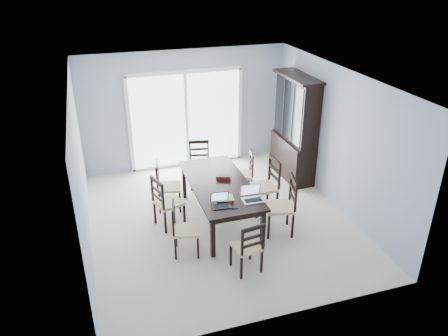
{
  "coord_description": "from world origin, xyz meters",
  "views": [
    {
      "loc": [
        -1.96,
        -6.43,
        4.29
      ],
      "look_at": [
        0.08,
        0.0,
        1.03
      ],
      "focal_mm": 35.0,
      "sensor_mm": 36.0,
      "label": 1
    }
  ],
  "objects": [
    {
      "name": "china_hutch",
      "position": [
        2.02,
        1.25,
        1.07
      ],
      "size": [
        0.5,
        1.38,
        2.2
      ],
      "color": "black",
      "rests_on": "floor"
    },
    {
      "name": "chair_end_near",
      "position": [
        -0.02,
        -1.53,
        0.53
      ],
      "size": [
        0.43,
        0.44,
        1.01
      ],
      "rotation": [
        0.0,
        0.0,
        0.15
      ],
      "color": "black",
      "rests_on": "floor"
    },
    {
      "name": "laptop_dark",
      "position": [
        -0.21,
        -0.76,
        0.8
      ],
      "size": [
        0.31,
        0.23,
        0.2
      ],
      "rotation": [
        0.0,
        0.0,
        -0.09
      ],
      "color": "black",
      "rests_on": "dining_table"
    },
    {
      "name": "chair_end_far",
      "position": [
        0.02,
        1.45,
        0.58
      ],
      "size": [
        0.49,
        0.5,
        1.09
      ],
      "rotation": [
        0.0,
        0.0,
        2.94
      ],
      "color": "black",
      "rests_on": "floor"
    },
    {
      "name": "ceiling",
      "position": [
        0.0,
        0.0,
        2.6
      ],
      "size": [
        5.0,
        5.0,
        0.0
      ],
      "primitive_type": "plane",
      "rotation": [
        3.14,
        0.0,
        0.0
      ],
      "color": "white",
      "rests_on": "back_wall"
    },
    {
      "name": "balcony",
      "position": [
        0.0,
        3.5,
        -0.05
      ],
      "size": [
        4.5,
        2.0,
        0.1
      ],
      "primitive_type": "cube",
      "color": "gray",
      "rests_on": "ground"
    },
    {
      "name": "chair_right_far",
      "position": [
        0.79,
        0.79,
        0.54
      ],
      "size": [
        0.47,
        0.46,
        1.02
      ],
      "rotation": [
        0.0,
        0.0,
        1.35
      ],
      "color": "black",
      "rests_on": "floor"
    },
    {
      "name": "book_stack",
      "position": [
        -0.1,
        -0.59,
        0.77
      ],
      "size": [
        0.31,
        0.26,
        0.05
      ],
      "rotation": [
        0.0,
        0.0,
        -0.3
      ],
      "color": "maroon",
      "rests_on": "dining_table"
    },
    {
      "name": "game_box",
      "position": [
        0.12,
        0.14,
        0.78
      ],
      "size": [
        0.28,
        0.21,
        0.06
      ],
      "primitive_type": "cube",
      "rotation": [
        0.0,
        0.0,
        -0.4
      ],
      "color": "#430E0D",
      "rests_on": "dining_table"
    },
    {
      "name": "floor",
      "position": [
        0.0,
        0.0,
        0.0
      ],
      "size": [
        5.0,
        5.0,
        0.0
      ],
      "primitive_type": "plane",
      "color": "beige",
      "rests_on": "ground"
    },
    {
      "name": "dining_table",
      "position": [
        0.0,
        0.0,
        0.67
      ],
      "size": [
        1.0,
        2.2,
        0.75
      ],
      "color": "black",
      "rests_on": "floor"
    },
    {
      "name": "hot_tub",
      "position": [
        -0.85,
        3.66,
        0.43
      ],
      "size": [
        1.79,
        1.62,
        0.86
      ],
      "rotation": [
        0.0,
        0.0,
        -0.09
      ],
      "color": "maroon",
      "rests_on": "balcony"
    },
    {
      "name": "chair_right_mid",
      "position": [
        0.95,
        0.07,
        0.64
      ],
      "size": [
        0.48,
        0.47,
        1.2
      ],
      "rotation": [
        0.0,
        0.0,
        1.61
      ],
      "color": "black",
      "rests_on": "floor"
    },
    {
      "name": "sliding_door",
      "position": [
        0.0,
        2.48,
        1.09
      ],
      "size": [
        2.52,
        0.05,
        2.18
      ],
      "color": "silver",
      "rests_on": "floor"
    },
    {
      "name": "chair_left_mid",
      "position": [
        -0.98,
        0.08,
        0.59
      ],
      "size": [
        0.54,
        0.53,
        1.12
      ],
      "rotation": [
        0.0,
        0.0,
        -1.25
      ],
      "color": "black",
      "rests_on": "floor"
    },
    {
      "name": "chair_left_far",
      "position": [
        -0.86,
        0.71,
        0.58
      ],
      "size": [
        0.5,
        0.49,
        1.09
      ],
      "rotation": [
        0.0,
        0.0,
        -1.78
      ],
      "color": "black",
      "rests_on": "floor"
    },
    {
      "name": "back_wall",
      "position": [
        0.0,
        2.5,
        1.3
      ],
      "size": [
        4.5,
        0.02,
        2.6
      ],
      "primitive_type": "cube",
      "color": "#94A1B0",
      "rests_on": "floor"
    },
    {
      "name": "wall_right",
      "position": [
        2.25,
        0.0,
        1.3
      ],
      "size": [
        0.02,
        5.0,
        2.6
      ],
      "primitive_type": "cube",
      "color": "#94A1B0",
      "rests_on": "floor"
    },
    {
      "name": "cell_phone",
      "position": [
        -0.02,
        -0.88,
        0.76
      ],
      "size": [
        0.11,
        0.07,
        0.01
      ],
      "primitive_type": "cube",
      "rotation": [
        0.0,
        0.0,
        -0.24
      ],
      "color": "black",
      "rests_on": "dining_table"
    },
    {
      "name": "chair_right_near",
      "position": [
        0.95,
        -0.69,
        0.63
      ],
      "size": [
        0.55,
        0.54,
        1.19
      ],
      "rotation": [
        0.0,
        0.0,
        1.34
      ],
      "color": "black",
      "rests_on": "floor"
    },
    {
      "name": "laptop_silver",
      "position": [
        0.33,
        -0.75,
        0.81
      ],
      "size": [
        0.35,
        0.25,
        0.24
      ],
      "rotation": [
        0.0,
        0.0,
        -0.03
      ],
      "color": "#B8B8BB",
      "rests_on": "dining_table"
    },
    {
      "name": "chair_left_near",
      "position": [
        -0.87,
        -0.75,
        0.55
      ],
      "size": [
        0.48,
        0.47,
        1.03
      ],
      "rotation": [
        0.0,
        0.0,
        -1.81
      ],
      "color": "black",
      "rests_on": "floor"
    },
    {
      "name": "wall_left",
      "position": [
        -2.25,
        0.0,
        1.3
      ],
      "size": [
        0.02,
        5.0,
        2.6
      ],
      "primitive_type": "cube",
      "color": "#94A1B0",
      "rests_on": "floor"
    },
    {
      "name": "railing",
      "position": [
        0.0,
        4.5,
        0.55
      ],
      "size": [
        4.5,
        0.06,
        1.1
      ],
      "primitive_type": "cube",
      "color": "#99999E",
      "rests_on": "balcony"
    }
  ]
}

